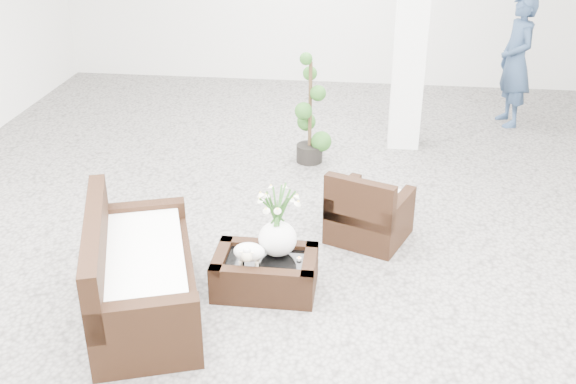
# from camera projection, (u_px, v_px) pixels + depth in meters

# --- Properties ---
(ground) EXTENTS (11.00, 11.00, 0.00)m
(ground) POSITION_uv_depth(u_px,v_px,m) (289.00, 243.00, 6.86)
(ground) COLOR gray
(ground) RESTS_ON ground
(column) EXTENTS (0.40, 0.40, 3.50)m
(column) POSITION_uv_depth(u_px,v_px,m) (413.00, 13.00, 8.45)
(column) COLOR white
(column) RESTS_ON ground
(coffee_table) EXTENTS (0.90, 0.60, 0.31)m
(coffee_table) POSITION_uv_depth(u_px,v_px,m) (265.00, 274.00, 6.07)
(coffee_table) COLOR black
(coffee_table) RESTS_ON ground
(sheep_figurine) EXTENTS (0.28, 0.23, 0.21)m
(sheep_figurine) POSITION_uv_depth(u_px,v_px,m) (249.00, 254.00, 5.88)
(sheep_figurine) COLOR white
(sheep_figurine) RESTS_ON coffee_table
(planter_narcissus) EXTENTS (0.44, 0.44, 0.80)m
(planter_narcissus) POSITION_uv_depth(u_px,v_px,m) (277.00, 214.00, 5.90)
(planter_narcissus) COLOR white
(planter_narcissus) RESTS_ON coffee_table
(tealight) EXTENTS (0.04, 0.04, 0.03)m
(tealight) POSITION_uv_depth(u_px,v_px,m) (299.00, 259.00, 5.98)
(tealight) COLOR white
(tealight) RESTS_ON coffee_table
(armchair) EXTENTS (0.92, 0.90, 0.76)m
(armchair) POSITION_uv_depth(u_px,v_px,m) (370.00, 204.00, 6.80)
(armchair) COLOR black
(armchair) RESTS_ON ground
(loveseat) EXTENTS (1.34, 1.90, 0.92)m
(loveseat) POSITION_uv_depth(u_px,v_px,m) (142.00, 264.00, 5.66)
(loveseat) COLOR black
(loveseat) RESTS_ON ground
(topiary) EXTENTS (0.37, 0.37, 1.38)m
(topiary) POSITION_uv_depth(u_px,v_px,m) (310.00, 110.00, 8.39)
(topiary) COLOR #245019
(topiary) RESTS_ON ground
(shopper) EXTENTS (0.58, 0.76, 1.85)m
(shopper) POSITION_uv_depth(u_px,v_px,m) (516.00, 61.00, 9.52)
(shopper) COLOR navy
(shopper) RESTS_ON ground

